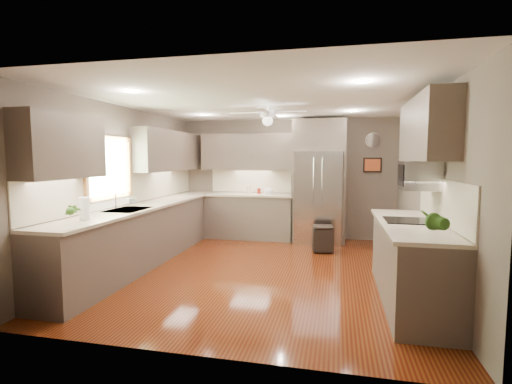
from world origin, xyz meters
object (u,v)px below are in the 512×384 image
at_px(soap_bottle, 131,201).
at_px(microwave, 419,175).
at_px(bowl, 268,193).
at_px(refrigerator, 319,183).
at_px(canister_c, 249,189).
at_px(potted_plant_left, 71,210).
at_px(potted_plant_right, 434,221).
at_px(paper_towel, 84,208).
at_px(stool, 323,239).
at_px(canister_d, 259,191).

relative_size(soap_bottle, microwave, 0.32).
bearing_deg(bowl, refrigerator, -0.47).
xyz_separation_m(canister_c, potted_plant_left, (-1.17, -3.92, 0.06)).
relative_size(potted_plant_right, refrigerator, 0.15).
distance_m(potted_plant_right, bowl, 4.53).
height_order(canister_c, potted_plant_left, potted_plant_left).
bearing_deg(microwave, refrigerator, 116.09).
bearing_deg(paper_towel, potted_plant_left, -93.87).
height_order(refrigerator, microwave, refrigerator).
xyz_separation_m(soap_bottle, stool, (2.91, 1.49, -0.79)).
relative_size(canister_c, microwave, 0.29).
bearing_deg(refrigerator, soap_bottle, -140.38).
bearing_deg(paper_towel, bowl, 66.22).
height_order(potted_plant_left, stool, potted_plant_left).
bearing_deg(stool, canister_c, 150.39).
relative_size(potted_plant_left, bowl, 1.42).
distance_m(bowl, refrigerator, 1.05).
bearing_deg(bowl, potted_plant_left, -112.76).
bearing_deg(canister_d, canister_c, 178.99).
xyz_separation_m(canister_d, bowl, (0.22, -0.08, -0.03)).
distance_m(potted_plant_left, refrigerator, 4.65).
relative_size(stool, paper_towel, 1.53).
distance_m(canister_c, paper_towel, 3.88).
distance_m(canister_d, microwave, 3.83).
distance_m(soap_bottle, bowl, 2.91).
distance_m(canister_c, potted_plant_right, 4.83).
xyz_separation_m(canister_d, potted_plant_left, (-1.39, -3.92, 0.09)).
height_order(potted_plant_left, bowl, potted_plant_left).
height_order(canister_c, stool, canister_c).
bearing_deg(canister_c, microwave, -45.05).
bearing_deg(canister_d, refrigerator, -3.90).
xyz_separation_m(canister_c, microwave, (2.79, -2.80, 0.45)).
bearing_deg(microwave, stool, 122.40).
relative_size(bowl, stool, 0.47).
bearing_deg(refrigerator, potted_plant_left, -124.57).
distance_m(potted_plant_left, bowl, 4.17).
bearing_deg(canister_d, stool, -33.28).
bearing_deg(potted_plant_right, potted_plant_left, 178.62).
relative_size(potted_plant_left, microwave, 0.54).
bearing_deg(paper_towel, microwave, 12.94).
height_order(bowl, stool, bowl).
xyz_separation_m(soap_bottle, bowl, (1.76, 2.31, -0.06)).
height_order(canister_c, soap_bottle, soap_bottle).
distance_m(refrigerator, stool, 1.26).
height_order(canister_c, paper_towel, paper_towel).
bearing_deg(soap_bottle, canister_d, 57.23).
bearing_deg(microwave, potted_plant_left, -164.18).
xyz_separation_m(microwave, stool, (-1.20, 1.89, -1.24)).
bearing_deg(potted_plant_right, canister_c, 123.82).
relative_size(bowl, paper_towel, 0.72).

